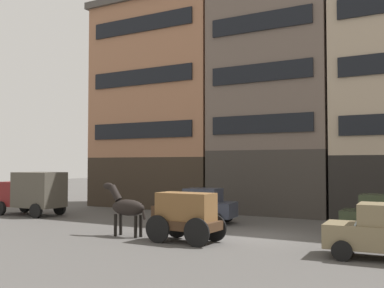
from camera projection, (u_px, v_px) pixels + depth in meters
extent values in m
plane|color=#4C4947|center=(254.00, 237.00, 19.42)|extent=(120.00, 120.00, 0.00)
cube|color=#33281E|center=(162.00, 182.00, 33.62)|extent=(9.72, 5.41, 3.57)
cube|color=#9E6B4C|center=(163.00, 83.00, 33.93)|extent=(9.72, 5.41, 11.18)
cube|color=#47423D|center=(163.00, 6.00, 34.17)|extent=(10.22, 5.91, 0.50)
cube|color=black|center=(141.00, 130.00, 31.36)|extent=(8.17, 0.12, 1.10)
cube|color=black|center=(141.00, 77.00, 31.52)|extent=(8.17, 0.12, 1.10)
cube|color=black|center=(141.00, 24.00, 31.67)|extent=(8.17, 0.12, 1.10)
cube|color=#38332D|center=(276.00, 182.00, 29.32)|extent=(7.55, 5.41, 3.96)
cube|color=#66564C|center=(275.00, 56.00, 29.66)|extent=(7.55, 5.41, 12.38)
cube|color=black|center=(261.00, 124.00, 27.06)|extent=(6.34, 0.12, 1.10)
cube|color=black|center=(260.00, 73.00, 27.19)|extent=(6.34, 0.12, 1.10)
cube|color=black|center=(260.00, 22.00, 27.32)|extent=(6.34, 0.12, 1.10)
cube|color=#3D2819|center=(186.00, 225.00, 18.19)|extent=(2.72, 1.35, 0.36)
cube|color=brown|center=(186.00, 206.00, 18.22)|extent=(2.32, 1.15, 1.10)
cube|color=#3D2819|center=(162.00, 211.00, 18.79)|extent=(0.42, 1.05, 0.50)
cylinder|color=black|center=(157.00, 229.00, 18.03)|extent=(1.10, 0.10, 1.10)
cylinder|color=black|center=(177.00, 225.00, 19.25)|extent=(1.10, 0.10, 1.10)
cylinder|color=black|center=(197.00, 233.00, 17.12)|extent=(1.10, 0.10, 1.10)
cylinder|color=black|center=(214.00, 228.00, 18.34)|extent=(1.10, 0.10, 1.10)
ellipsoid|color=black|center=(128.00, 208.00, 19.63)|extent=(1.71, 0.63, 0.70)
cylinder|color=black|center=(115.00, 193.00, 20.02)|extent=(0.67, 0.33, 0.76)
ellipsoid|color=black|center=(108.00, 186.00, 20.24)|extent=(0.56, 0.25, 0.30)
cylinder|color=black|center=(143.00, 212.00, 19.22)|extent=(0.27, 0.11, 0.65)
cylinder|color=black|center=(115.00, 225.00, 19.72)|extent=(0.14, 0.14, 0.95)
cylinder|color=black|center=(121.00, 224.00, 20.03)|extent=(0.14, 0.14, 0.95)
cylinder|color=black|center=(136.00, 227.00, 19.17)|extent=(0.14, 0.14, 0.95)
cylinder|color=black|center=(141.00, 226.00, 19.48)|extent=(0.14, 0.14, 0.95)
cube|color=maroon|center=(18.00, 194.00, 28.19)|extent=(1.45, 1.74, 1.50)
cube|color=maroon|center=(10.00, 198.00, 28.50)|extent=(0.94, 1.47, 0.80)
cube|color=#4C473D|center=(39.00, 190.00, 27.37)|extent=(2.85, 1.98, 2.10)
cube|color=silver|center=(13.00, 189.00, 28.41)|extent=(0.23, 1.37, 0.64)
cylinder|color=black|center=(0.00, 208.00, 27.52)|extent=(0.85, 0.24, 0.84)
cylinder|color=black|center=(25.00, 206.00, 29.20)|extent=(0.85, 0.24, 0.84)
cylinder|color=black|center=(36.00, 211.00, 26.13)|extent=(0.85, 0.24, 0.84)
cylinder|color=black|center=(60.00, 208.00, 27.81)|extent=(0.85, 0.24, 0.84)
cube|color=#7A6B4C|center=(383.00, 237.00, 14.93)|extent=(3.78, 1.80, 0.80)
cube|color=silver|center=(361.00, 217.00, 15.27)|extent=(0.40, 1.33, 0.56)
cylinder|color=black|center=(342.00, 251.00, 14.70)|extent=(0.67, 0.22, 0.66)
cylinder|color=black|center=(349.00, 243.00, 16.20)|extent=(0.67, 0.22, 0.66)
cube|color=#2D3823|center=(384.00, 203.00, 19.20)|extent=(1.81, 1.45, 0.70)
cylinder|color=black|center=(361.00, 226.00, 20.40)|extent=(0.66, 0.19, 0.66)
cylinder|color=black|center=(355.00, 231.00, 18.95)|extent=(0.66, 0.19, 0.66)
cube|color=#333847|center=(200.00, 209.00, 24.12)|extent=(3.86, 2.00, 0.80)
cube|color=#333847|center=(203.00, 195.00, 24.09)|extent=(1.95, 1.63, 0.70)
cube|color=silver|center=(188.00, 197.00, 24.42)|extent=(0.48, 1.34, 0.56)
cylinder|color=black|center=(173.00, 217.00, 23.80)|extent=(0.68, 0.25, 0.66)
cylinder|color=black|center=(186.00, 214.00, 25.34)|extent=(0.68, 0.25, 0.66)
cylinder|color=black|center=(216.00, 219.00, 22.86)|extent=(0.68, 0.25, 0.66)
cylinder|color=black|center=(227.00, 216.00, 24.41)|extent=(0.68, 0.25, 0.66)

